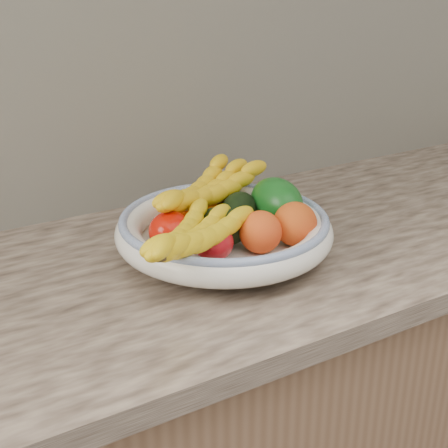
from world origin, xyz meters
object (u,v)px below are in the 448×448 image
at_px(green_mango, 277,202).
at_px(fruit_bowl, 224,230).
at_px(banana_bunch_front, 192,241).
at_px(banana_bunch_back, 206,195).

bearing_deg(green_mango, fruit_bowl, -175.46).
bearing_deg(banana_bunch_front, banana_bunch_back, 19.58).
xyz_separation_m(fruit_bowl, banana_bunch_front, (-0.11, -0.08, 0.03)).
bearing_deg(fruit_bowl, banana_bunch_back, 83.76).
xyz_separation_m(banana_bunch_back, banana_bunch_front, (-0.11, -0.16, -0.01)).
distance_m(fruit_bowl, banana_bunch_front, 0.14).
bearing_deg(fruit_bowl, green_mango, 4.88).
distance_m(fruit_bowl, banana_bunch_back, 0.09).
relative_size(green_mango, banana_bunch_back, 0.40).
distance_m(banana_bunch_back, banana_bunch_front, 0.20).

